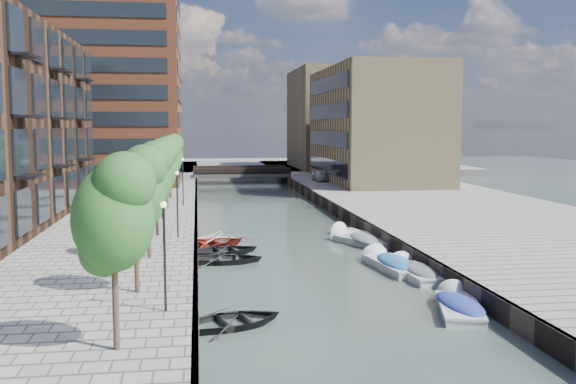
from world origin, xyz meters
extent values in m
plane|color=#38473F|center=(0.00, 40.00, 0.00)|extent=(300.00, 300.00, 0.00)
cube|color=gray|center=(16.00, 40.00, 0.50)|extent=(20.00, 140.00, 1.00)
cube|color=#332823|center=(-6.10, 40.00, 0.50)|extent=(0.25, 140.00, 1.00)
cube|color=#332823|center=(6.10, 40.00, 0.50)|extent=(0.25, 140.00, 1.00)
cube|color=gray|center=(0.00, 100.00, 0.50)|extent=(80.00, 40.00, 1.00)
cube|color=brown|center=(-17.00, 65.00, 16.00)|extent=(18.00, 18.00, 30.00)
cube|color=#95835B|center=(16.00, 62.00, 8.00)|extent=(12.00, 25.00, 14.00)
cube|color=#95835B|center=(16.00, 88.00, 9.00)|extent=(12.00, 20.00, 16.00)
cube|color=gray|center=(0.00, 72.00, 1.30)|extent=(13.00, 6.00, 0.60)
cube|color=#332823|center=(0.00, 69.20, 1.90)|extent=(13.00, 0.40, 0.80)
cube|color=#332823|center=(0.00, 74.80, 1.90)|extent=(13.00, 0.40, 0.80)
cylinder|color=#382619|center=(-8.50, 4.00, 2.60)|extent=(0.20, 0.20, 3.20)
ellipsoid|color=#215620|center=(-8.50, 4.00, 5.33)|extent=(2.50, 2.50, 3.25)
cylinder|color=#382619|center=(-8.50, 11.00, 2.60)|extent=(0.20, 0.20, 3.20)
ellipsoid|color=#215620|center=(-8.50, 11.00, 5.33)|extent=(2.50, 2.50, 3.25)
cylinder|color=#382619|center=(-8.50, 18.00, 2.60)|extent=(0.20, 0.20, 3.20)
ellipsoid|color=#215620|center=(-8.50, 18.00, 5.33)|extent=(2.50, 2.50, 3.25)
cylinder|color=#382619|center=(-8.50, 25.00, 2.60)|extent=(0.20, 0.20, 3.20)
ellipsoid|color=#215620|center=(-8.50, 25.00, 5.33)|extent=(2.50, 2.50, 3.25)
cylinder|color=#382619|center=(-8.50, 32.00, 2.60)|extent=(0.20, 0.20, 3.20)
ellipsoid|color=#215620|center=(-8.50, 32.00, 5.33)|extent=(2.50, 2.50, 3.25)
cylinder|color=#382619|center=(-8.50, 39.00, 2.60)|extent=(0.20, 0.20, 3.20)
ellipsoid|color=#215620|center=(-8.50, 39.00, 5.33)|extent=(2.50, 2.50, 3.25)
cylinder|color=#382619|center=(-8.50, 46.00, 2.60)|extent=(0.20, 0.20, 3.20)
ellipsoid|color=#215620|center=(-8.50, 46.00, 5.33)|extent=(2.50, 2.50, 3.25)
cylinder|color=black|center=(-7.20, 8.00, 3.00)|extent=(0.10, 0.10, 4.00)
sphere|color=#FFF2CC|center=(-7.20, 8.00, 5.00)|extent=(0.24, 0.24, 0.24)
cylinder|color=black|center=(-7.20, 24.00, 3.00)|extent=(0.10, 0.10, 4.00)
sphere|color=#FFF2CC|center=(-7.20, 24.00, 5.00)|extent=(0.24, 0.24, 0.24)
cylinder|color=black|center=(-7.20, 40.00, 3.00)|extent=(0.10, 0.10, 4.00)
sphere|color=#FFF2CC|center=(-7.20, 40.00, 5.00)|extent=(0.24, 0.24, 0.24)
imported|color=black|center=(-4.70, 8.95, 0.00)|extent=(5.04, 4.28, 0.89)
imported|color=black|center=(-4.49, 20.82, 0.00)|extent=(4.61, 3.41, 0.92)
imported|color=maroon|center=(-5.40, 25.55, 0.00)|extent=(6.10, 5.27, 1.06)
imported|color=white|center=(-4.43, 27.57, 0.00)|extent=(4.53, 3.25, 0.93)
imported|color=black|center=(-4.37, 23.37, 0.00)|extent=(5.06, 4.20, 0.91)
cube|color=silver|center=(4.91, 9.29, 0.05)|extent=(2.68, 4.53, 0.60)
cube|color=silver|center=(4.91, 9.29, 0.37)|extent=(2.78, 4.64, 0.09)
cone|color=silver|center=(5.50, 11.34, 0.09)|extent=(1.74, 1.23, 1.57)
ellipsoid|color=navy|center=(4.91, 9.29, 0.42)|extent=(2.49, 4.15, 0.52)
cube|color=silver|center=(5.40, 15.73, 0.05)|extent=(1.84, 4.45, 0.62)
cube|color=silver|center=(5.40, 15.73, 0.38)|extent=(1.92, 4.54, 0.09)
cone|color=silver|center=(5.28, 17.91, 0.09)|extent=(1.66, 0.94, 1.61)
ellipsoid|color=#595B61|center=(5.40, 15.73, 0.43)|extent=(1.73, 4.06, 0.53)
cube|color=white|center=(5.31, 27.69, 0.04)|extent=(3.04, 4.39, 0.58)
cube|color=white|center=(5.31, 27.69, 0.36)|extent=(3.14, 4.50, 0.09)
cone|color=white|center=(4.49, 29.58, 0.09)|extent=(1.72, 1.35, 1.52)
cube|color=silver|center=(4.71, 17.59, 0.05)|extent=(2.34, 4.90, 0.67)
cube|color=silver|center=(4.71, 17.59, 0.41)|extent=(2.43, 5.01, 0.10)
cone|color=silver|center=(4.40, 19.93, 0.10)|extent=(1.85, 1.14, 1.74)
ellipsoid|color=#216098|center=(4.71, 17.59, 0.46)|extent=(2.18, 4.48, 0.57)
cube|color=#BCBDBA|center=(4.92, 25.10, 0.05)|extent=(3.37, 4.75, 0.63)
cube|color=#BCBDBA|center=(4.92, 25.10, 0.39)|extent=(3.48, 4.87, 0.10)
cone|color=#BCBDBA|center=(3.99, 27.13, 0.10)|extent=(1.87, 1.49, 1.65)
ellipsoid|color=slate|center=(4.92, 25.10, 0.44)|extent=(3.12, 4.36, 0.54)
imported|color=silver|center=(9.31, 62.69, 1.74)|extent=(1.86, 4.37, 1.47)
camera|label=1|loc=(-5.96, -15.76, 7.89)|focal=40.00mm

